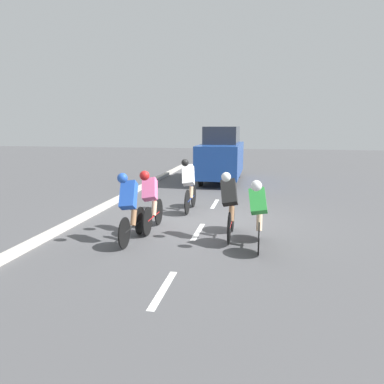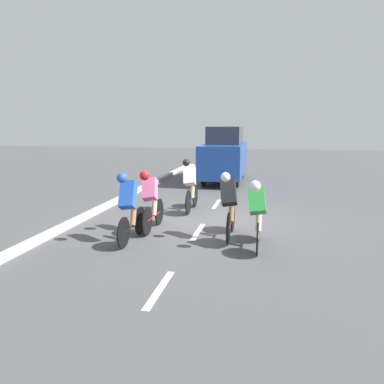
# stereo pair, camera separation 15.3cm
# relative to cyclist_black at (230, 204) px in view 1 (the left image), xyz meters

# --- Properties ---
(ground_plane) EXTENTS (60.00, 60.00, 0.00)m
(ground_plane) POSITION_rel_cyclist_black_xyz_m (0.77, -1.38, -0.78)
(ground_plane) COLOR #4C4C4F
(lane_stripe_near) EXTENTS (0.12, 1.40, 0.01)m
(lane_stripe_near) POSITION_rel_cyclist_black_xyz_m (0.77, 2.83, -0.78)
(lane_stripe_near) COLOR white
(lane_stripe_near) RESTS_ON ground
(lane_stripe_mid) EXTENTS (0.12, 1.40, 0.01)m
(lane_stripe_mid) POSITION_rel_cyclist_black_xyz_m (0.77, -0.37, -0.78)
(lane_stripe_mid) COLOR white
(lane_stripe_mid) RESTS_ON ground
(lane_stripe_far) EXTENTS (0.12, 1.40, 0.01)m
(lane_stripe_far) POSITION_rel_cyclist_black_xyz_m (0.77, -3.57, -0.78)
(lane_stripe_far) COLOR white
(lane_stripe_far) RESTS_ON ground
(curb) EXTENTS (0.20, 28.03, 0.14)m
(curb) POSITION_rel_cyclist_black_xyz_m (3.97, -0.37, -0.71)
(curb) COLOR #B7B2A8
(curb) RESTS_ON ground
(cyclist_black) EXTENTS (0.42, 1.69, 1.51)m
(cyclist_black) POSITION_rel_cyclist_black_xyz_m (0.00, 0.00, 0.00)
(cyclist_black) COLOR black
(cyclist_black) RESTS_ON ground
(cyclist_green) EXTENTS (0.40, 1.60, 1.44)m
(cyclist_green) POSITION_rel_cyclist_black_xyz_m (-0.62, 0.59, -0.02)
(cyclist_green) COLOR black
(cyclist_green) RESTS_ON ground
(cyclist_blue) EXTENTS (0.39, 1.65, 1.53)m
(cyclist_blue) POSITION_rel_cyclist_black_xyz_m (2.07, 0.67, 0.02)
(cyclist_blue) COLOR black
(cyclist_blue) RESTS_ON ground
(cyclist_pink) EXTENTS (0.41, 1.62, 1.47)m
(cyclist_pink) POSITION_rel_cyclist_black_xyz_m (1.88, -0.25, -0.00)
(cyclist_pink) COLOR black
(cyclist_pink) RESTS_ON ground
(cyclist_white) EXTENTS (0.41, 1.70, 1.55)m
(cyclist_white) POSITION_rel_cyclist_black_xyz_m (1.39, -2.45, 0.02)
(cyclist_white) COLOR black
(cyclist_white) RESTS_ON ground
(support_car) EXTENTS (1.70, 4.59, 2.41)m
(support_car) POSITION_rel_cyclist_black_xyz_m (1.09, -8.42, 0.41)
(support_car) COLOR black
(support_car) RESTS_ON ground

